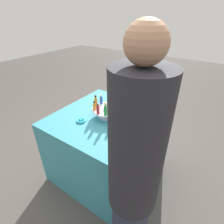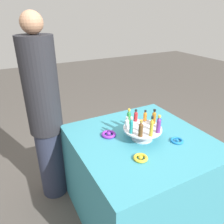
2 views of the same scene
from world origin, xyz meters
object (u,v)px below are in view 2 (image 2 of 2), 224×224
display_stand (142,131)px  bottle_amber (154,117)px  bottle_clear (127,123)px  bottle_teal (131,126)px  bottle_orange (145,116)px  person_figure (45,116)px  bottle_blue (159,122)px  ribbon_bow_gold (141,158)px  ribbon_bow_purple (109,134)px  ribbon_bow_teal (143,122)px  ribbon_bow_blue (177,140)px  bottle_red (136,116)px  bottle_gold (152,127)px  bottle_brown (141,129)px  bottle_purple (159,125)px  bottle_green (129,117)px

display_stand → bottle_amber: bottle_amber is taller
bottle_clear → bottle_teal: (-0.01, -0.07, 0.02)m
bottle_orange → person_figure: size_ratio=0.05×
bottle_teal → bottle_blue: bearing=-7.0°
bottle_amber → ribbon_bow_gold: bottle_amber is taller
bottle_clear → ribbon_bow_purple: size_ratio=0.82×
bottle_orange → bottle_teal: (-0.19, -0.11, 0.02)m
bottle_amber → ribbon_bow_teal: (0.04, 0.18, -0.13)m
bottle_teal → ribbon_bow_teal: bottle_teal is taller
bottle_amber → bottle_orange: 0.07m
ribbon_bow_blue → person_figure: (-0.78, 0.71, 0.07)m
bottle_red → bottle_teal: bottle_teal is taller
bottle_gold → ribbon_bow_purple: size_ratio=1.34×
ribbon_bow_blue → bottle_brown: bearing=166.8°
bottle_purple → bottle_brown: 0.14m
display_stand → person_figure: 0.80m
display_stand → ribbon_bow_gold: bearing=-127.0°
bottle_green → bottle_blue: bearing=-43.0°
bottle_gold → bottle_clear: bearing=119.0°
bottle_clear → ribbon_bow_gold: bottle_clear is taller
bottle_amber → bottle_gold: 0.19m
ribbon_bow_gold → bottle_green: bearing=72.6°
ribbon_bow_teal → bottle_clear: bearing=-149.5°
bottle_brown → bottle_clear: bearing=101.0°
bottle_purple → bottle_gold: size_ratio=0.90×
bottle_amber → bottle_teal: 0.23m
bottle_amber → ribbon_bow_gold: bearing=-140.0°
bottle_brown → person_figure: (-0.50, 0.64, -0.07)m
bottle_blue → bottle_teal: bearing=173.0°
bottle_red → ribbon_bow_purple: bearing=170.7°
bottle_clear → ribbon_bow_gold: bearing=-100.3°
bottle_teal → bottle_gold: 0.14m
bottle_amber → bottle_green: bottle_green is taller
bottle_red → ribbon_bow_teal: (0.14, 0.08, -0.12)m
bottle_green → bottle_gold: 0.22m
bottle_red → bottle_amber: bearing=-43.0°
bottle_purple → bottle_clear: 0.22m
ribbon_bow_purple → person_figure: bearing=132.7°
bottle_purple → bottle_orange: size_ratio=1.52×
bottle_purple → ribbon_bow_purple: bottle_purple is taller
bottle_teal → ribbon_bow_gold: (-0.04, -0.18, -0.14)m
bottle_orange → bottle_purple: bearing=-97.0°
bottle_green → ribbon_bow_teal: bottle_green is taller
bottle_brown → ribbon_bow_gold: bottle_brown is taller
person_figure → bottle_red: bearing=7.2°
bottle_brown → ribbon_bow_gold: (-0.07, -0.11, -0.14)m
display_stand → bottle_clear: 0.14m
bottle_orange → ribbon_bow_gold: (-0.23, -0.28, -0.12)m
ribbon_bow_purple → bottle_amber: bearing=-22.2°
bottle_red → bottle_green: 0.07m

